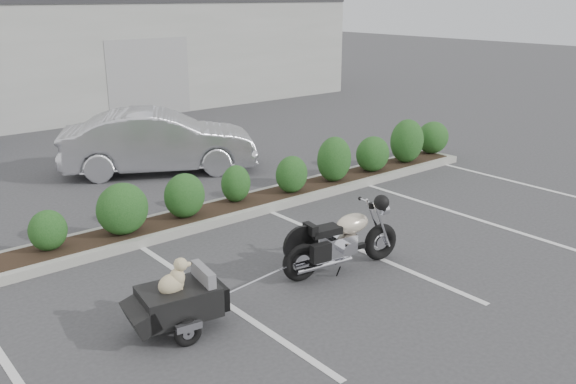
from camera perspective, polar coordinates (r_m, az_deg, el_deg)
ground at (r=9.69m, az=-0.88°, el=-6.12°), size 90.00×90.00×0.00m
planter_kerb at (r=11.86m, az=-3.73°, el=-1.17°), size 12.00×1.00×0.15m
motorcycle at (r=9.12m, az=5.16°, el=-4.58°), size 2.05×0.80×1.18m
pet_trailer at (r=7.65m, az=-10.28°, el=-9.95°), size 1.66×0.94×0.98m
sedan at (r=14.46m, az=-11.96°, el=4.66°), size 4.60×3.41×1.45m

